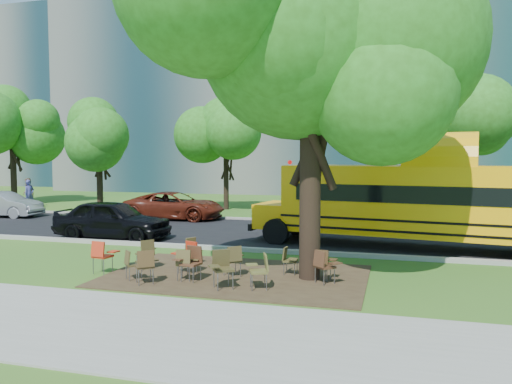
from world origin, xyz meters
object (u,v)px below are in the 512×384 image
(chair_9, at_px, (188,254))
(school_bus, at_px, (436,202))
(bg_car_red, at_px, (175,206))
(chair_7, at_px, (324,264))
(black_car, at_px, (113,219))
(chair_3, at_px, (191,260))
(chair_6, at_px, (261,268))
(bg_car_silver, at_px, (3,205))
(chair_8, at_px, (147,251))
(chair_13, at_px, (323,261))
(pedestrian_b, at_px, (28,193))
(chair_11, at_px, (234,258))
(chair_4, at_px, (186,261))
(chair_5, at_px, (221,265))
(chair_2, at_px, (146,263))
(chair_1, at_px, (132,262))
(pedestrian_a, at_px, (29,194))
(chair_12, at_px, (289,258))
(chair_10, at_px, (192,248))
(main_tree, at_px, (311,64))
(chair_0, at_px, (102,253))

(chair_9, bearing_deg, school_bus, -120.22)
(bg_car_red, bearing_deg, chair_7, -141.77)
(black_car, bearing_deg, chair_3, -134.40)
(chair_6, bearing_deg, bg_car_silver, 36.86)
(chair_8, relative_size, chair_13, 1.05)
(bg_car_red, relative_size, pedestrian_b, 2.76)
(chair_11, bearing_deg, chair_4, 172.87)
(chair_5, xyz_separation_m, chair_8, (-2.79, 1.41, -0.05))
(chair_11, height_order, bg_car_red, bg_car_red)
(chair_2, xyz_separation_m, chair_9, (0.54, 1.43, -0.00))
(chair_4, height_order, bg_car_red, bg_car_red)
(chair_1, height_order, pedestrian_a, pedestrian_a)
(chair_13, bearing_deg, chair_3, -155.28)
(bg_car_red, bearing_deg, pedestrian_a, 75.82)
(chair_1, height_order, chair_2, chair_2)
(chair_1, height_order, black_car, black_car)
(chair_2, xyz_separation_m, bg_car_red, (-5.00, 12.47, 0.16))
(school_bus, distance_m, chair_12, 6.57)
(chair_10, bearing_deg, chair_4, 50.20)
(chair_6, xyz_separation_m, chair_11, (-1.02, 1.01, -0.01))
(chair_3, bearing_deg, bg_car_red, -53.03)
(chair_5, distance_m, chair_7, 2.61)
(chair_5, distance_m, chair_10, 3.12)
(chair_8, height_order, chair_9, chair_9)
(chair_1, distance_m, pedestrian_b, 22.66)
(chair_3, relative_size, bg_car_silver, 0.22)
(chair_1, xyz_separation_m, chair_5, (2.55, -0.16, 0.10))
(chair_2, xyz_separation_m, chair_7, (4.35, 1.22, -0.02))
(chair_2, distance_m, chair_9, 1.52)
(chair_5, bearing_deg, chair_6, 156.18)
(chair_12, height_order, pedestrian_a, pedestrian_a)
(main_tree, height_order, bg_car_silver, main_tree)
(chair_4, distance_m, pedestrian_b, 23.50)
(chair_6, bearing_deg, chair_12, -33.57)
(chair_7, height_order, chair_9, chair_9)
(chair_7, relative_size, pedestrian_a, 0.48)
(pedestrian_a, bearing_deg, chair_1, -120.80)
(chair_9, distance_m, chair_12, 2.80)
(main_tree, distance_m, school_bus, 7.44)
(chair_13, xyz_separation_m, bg_car_red, (-9.27, 10.86, 0.20))
(chair_7, distance_m, pedestrian_b, 25.93)
(chair_4, bearing_deg, chair_10, 106.14)
(pedestrian_a, bearing_deg, chair_5, -116.81)
(chair_2, bearing_deg, chair_7, -21.97)
(pedestrian_b, bearing_deg, chair_13, 36.41)
(pedestrian_a, bearing_deg, black_car, -115.45)
(chair_2, relative_size, chair_11, 1.04)
(chair_10, height_order, chair_11, chair_11)
(chair_11, bearing_deg, chair_8, 134.31)
(main_tree, height_order, chair_0, main_tree)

